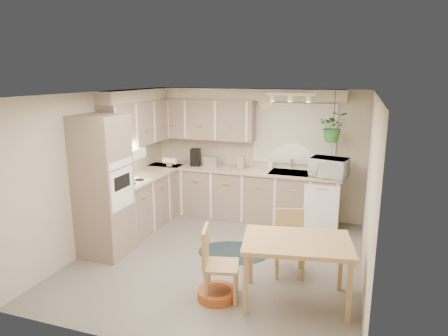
% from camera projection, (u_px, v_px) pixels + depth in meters
% --- Properties ---
extents(floor, '(4.20, 4.20, 0.00)m').
position_uv_depth(floor, '(220.00, 258.00, 5.90)').
color(floor, slate).
rests_on(floor, ground).
extents(ceiling, '(4.20, 4.20, 0.00)m').
position_uv_depth(ceiling, '(219.00, 94.00, 5.35)').
color(ceiling, white).
rests_on(ceiling, wall_back).
extents(wall_back, '(4.00, 0.04, 2.40)m').
position_uv_depth(wall_back, '(256.00, 153.00, 7.56)').
color(wall_back, '#B8AF98').
rests_on(wall_back, floor).
extents(wall_front, '(4.00, 0.04, 2.40)m').
position_uv_depth(wall_front, '(144.00, 235.00, 3.69)').
color(wall_front, '#B8AF98').
rests_on(wall_front, floor).
extents(wall_left, '(0.04, 4.20, 2.40)m').
position_uv_depth(wall_left, '(99.00, 169.00, 6.25)').
color(wall_left, '#B8AF98').
rests_on(wall_left, floor).
extents(wall_right, '(0.04, 4.20, 2.40)m').
position_uv_depth(wall_right, '(370.00, 193.00, 5.00)').
color(wall_right, '#B8AF98').
rests_on(wall_right, floor).
extents(base_cab_left, '(0.60, 1.85, 0.90)m').
position_uv_depth(base_cab_left, '(146.00, 201.00, 7.13)').
color(base_cab_left, gray).
rests_on(base_cab_left, floor).
extents(base_cab_back, '(3.60, 0.60, 0.90)m').
position_uv_depth(base_cab_back, '(241.00, 194.00, 7.52)').
color(base_cab_back, gray).
rests_on(base_cab_back, floor).
extents(counter_left, '(0.64, 1.89, 0.04)m').
position_uv_depth(counter_left, '(146.00, 175.00, 7.02)').
color(counter_left, '#C3A68E').
rests_on(counter_left, base_cab_left).
extents(counter_back, '(3.64, 0.64, 0.04)m').
position_uv_depth(counter_back, '(241.00, 170.00, 7.40)').
color(counter_back, '#C3A68E').
rests_on(counter_back, base_cab_back).
extents(oven_stack, '(0.65, 0.65, 2.10)m').
position_uv_depth(oven_stack, '(103.00, 187.00, 5.84)').
color(oven_stack, gray).
rests_on(oven_stack, floor).
extents(wall_oven_face, '(0.02, 0.56, 0.58)m').
position_uv_depth(wall_oven_face, '(122.00, 189.00, 5.74)').
color(wall_oven_face, white).
rests_on(wall_oven_face, oven_stack).
extents(upper_cab_left, '(0.35, 2.00, 0.75)m').
position_uv_depth(upper_cab_left, '(140.00, 123.00, 6.97)').
color(upper_cab_left, gray).
rests_on(upper_cab_left, wall_left).
extents(upper_cab_back, '(2.00, 0.35, 0.75)m').
position_uv_depth(upper_cab_back, '(203.00, 119.00, 7.57)').
color(upper_cab_back, gray).
rests_on(upper_cab_back, wall_back).
extents(soffit_left, '(0.30, 2.00, 0.20)m').
position_uv_depth(soffit_left, '(137.00, 95.00, 6.87)').
color(soffit_left, '#B8AF98').
rests_on(soffit_left, wall_left).
extents(soffit_back, '(3.60, 0.30, 0.20)m').
position_uv_depth(soffit_back, '(244.00, 94.00, 7.23)').
color(soffit_back, '#B8AF98').
rests_on(soffit_back, wall_back).
extents(cooktop, '(0.52, 0.58, 0.02)m').
position_uv_depth(cooktop, '(128.00, 182.00, 6.48)').
color(cooktop, white).
rests_on(cooktop, counter_left).
extents(range_hood, '(0.40, 0.60, 0.14)m').
position_uv_depth(range_hood, '(126.00, 155.00, 6.39)').
color(range_hood, white).
rests_on(range_hood, upper_cab_left).
extents(window_blinds, '(1.40, 0.02, 1.00)m').
position_uv_depth(window_blinds, '(294.00, 134.00, 7.22)').
color(window_blinds, white).
rests_on(window_blinds, wall_back).
extents(window_frame, '(1.50, 0.02, 1.10)m').
position_uv_depth(window_frame, '(294.00, 134.00, 7.23)').
color(window_frame, silver).
rests_on(window_frame, wall_back).
extents(sink, '(0.70, 0.48, 0.10)m').
position_uv_depth(sink, '(290.00, 175.00, 7.13)').
color(sink, '#97989E').
rests_on(sink, counter_back).
extents(dishwasher_front, '(0.58, 0.02, 0.83)m').
position_uv_depth(dishwasher_front, '(321.00, 209.00, 6.77)').
color(dishwasher_front, white).
rests_on(dishwasher_front, base_cab_back).
extents(track_light_bar, '(0.80, 0.04, 0.04)m').
position_uv_depth(track_light_bar, '(290.00, 94.00, 6.58)').
color(track_light_bar, white).
rests_on(track_light_bar, ceiling).
extents(wall_clock, '(0.30, 0.03, 0.30)m').
position_uv_depth(wall_clock, '(265.00, 101.00, 7.26)').
color(wall_clock, '#DDBB4E').
rests_on(wall_clock, wall_back).
extents(dining_table, '(1.37, 1.03, 0.78)m').
position_uv_depth(dining_table, '(296.00, 271.00, 4.70)').
color(dining_table, tan).
rests_on(dining_table, floor).
extents(chair_left, '(0.51, 0.51, 0.90)m').
position_uv_depth(chair_left, '(221.00, 264.00, 4.76)').
color(chair_left, tan).
rests_on(chair_left, floor).
extents(chair_back, '(0.49, 0.49, 0.87)m').
position_uv_depth(chair_back, '(290.00, 244.00, 5.35)').
color(chair_back, tan).
rests_on(chair_back, floor).
extents(braided_rug, '(1.21, 0.99, 0.01)m').
position_uv_depth(braided_rug, '(234.00, 252.00, 6.09)').
color(braided_rug, black).
rests_on(braided_rug, floor).
extents(pet_bed, '(0.52, 0.52, 0.11)m').
position_uv_depth(pet_bed, '(217.00, 294.00, 4.84)').
color(pet_bed, '#C76627').
rests_on(pet_bed, floor).
extents(microwave, '(0.66, 0.45, 0.41)m').
position_uv_depth(microwave, '(329.00, 165.00, 6.77)').
color(microwave, white).
rests_on(microwave, counter_back).
extents(soap_bottle, '(0.10, 0.20, 0.09)m').
position_uv_depth(soap_bottle, '(271.00, 167.00, 7.37)').
color(soap_bottle, white).
rests_on(soap_bottle, counter_back).
extents(hanging_plant, '(0.54, 0.58, 0.40)m').
position_uv_depth(hanging_plant, '(333.00, 130.00, 6.63)').
color(hanging_plant, '#30702C').
rests_on(hanging_plant, ceiling).
extents(coffee_maker, '(0.23, 0.26, 0.32)m').
position_uv_depth(coffee_maker, '(196.00, 157.00, 7.66)').
color(coffee_maker, black).
rests_on(coffee_maker, counter_back).
extents(toaster, '(0.34, 0.25, 0.19)m').
position_uv_depth(toaster, '(212.00, 162.00, 7.59)').
color(toaster, '#97989E').
rests_on(toaster, counter_back).
extents(knife_block, '(0.12, 0.12, 0.25)m').
position_uv_depth(knife_block, '(241.00, 162.00, 7.43)').
color(knife_block, tan).
rests_on(knife_block, counter_back).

